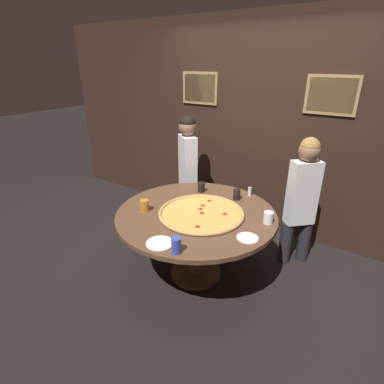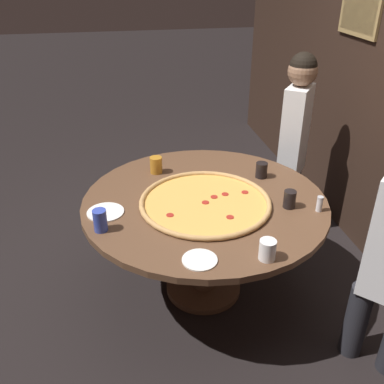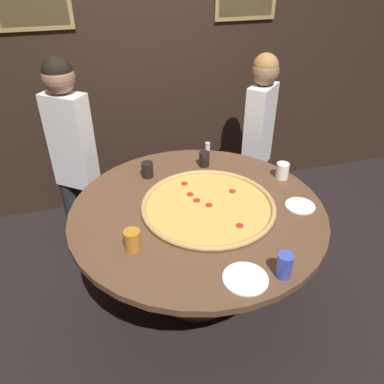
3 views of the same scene
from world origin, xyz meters
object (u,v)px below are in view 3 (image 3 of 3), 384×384
(drink_cup_near_left, at_px, (204,159))
(drink_cup_far_left, at_px, (285,265))
(giant_pizza, at_px, (208,205))
(drink_cup_near_right, at_px, (132,240))
(white_plate_beside_cup, at_px, (245,279))
(condiment_shaker, at_px, (208,149))
(dining_table, at_px, (197,225))
(drink_cup_by_shaker, at_px, (147,170))
(diner_centre_back, at_px, (259,130))
(drink_cup_front_edge, at_px, (282,171))
(white_plate_far_back, at_px, (300,206))
(diner_far_right, at_px, (72,145))

(drink_cup_near_left, xyz_separation_m, drink_cup_far_left, (0.04, -1.12, 0.01))
(giant_pizza, height_order, drink_cup_near_left, drink_cup_near_left)
(drink_cup_near_right, bearing_deg, white_plate_beside_cup, -37.17)
(drink_cup_far_left, relative_size, condiment_shaker, 1.33)
(drink_cup_near_right, relative_size, condiment_shaker, 1.20)
(drink_cup_far_left, xyz_separation_m, condiment_shaker, (0.04, 1.28, -0.02))
(dining_table, relative_size, drink_cup_near_left, 14.04)
(giant_pizza, distance_m, drink_cup_by_shaker, 0.54)
(dining_table, bearing_deg, giant_pizza, -10.21)
(drink_cup_near_left, distance_m, drink_cup_near_right, 0.96)
(dining_table, relative_size, drink_cup_by_shaker, 14.43)
(drink_cup_near_left, height_order, diner_centre_back, diner_centre_back)
(drink_cup_front_edge, relative_size, condiment_shaker, 1.12)
(drink_cup_by_shaker, xyz_separation_m, diner_centre_back, (1.00, 0.37, 0.01))
(white_plate_far_back, bearing_deg, drink_cup_near_right, -174.77)
(drink_cup_near_left, xyz_separation_m, white_plate_far_back, (0.41, -0.64, -0.05))
(drink_cup_near_left, height_order, diner_far_right, diner_far_right)
(white_plate_far_back, relative_size, diner_centre_back, 0.13)
(drink_cup_by_shaker, relative_size, drink_cup_front_edge, 0.98)
(diner_far_right, bearing_deg, white_plate_beside_cup, 154.74)
(drink_cup_by_shaker, bearing_deg, dining_table, -63.78)
(white_plate_far_back, distance_m, white_plate_beside_cup, 0.72)
(giant_pizza, height_order, drink_cup_far_left, drink_cup_far_left)
(drink_cup_near_left, relative_size, white_plate_far_back, 0.61)
(diner_far_right, relative_size, diner_centre_back, 1.04)
(drink_cup_by_shaker, xyz_separation_m, drink_cup_front_edge, (0.87, -0.27, 0.00))
(white_plate_beside_cup, height_order, diner_centre_back, diner_centre_back)
(drink_cup_far_left, bearing_deg, diner_centre_back, 69.59)
(white_plate_beside_cup, bearing_deg, drink_cup_front_edge, 52.76)
(drink_cup_near_right, height_order, drink_cup_far_left, drink_cup_far_left)
(dining_table, height_order, drink_cup_front_edge, drink_cup_front_edge)
(diner_centre_back, bearing_deg, drink_cup_far_left, 26.18)
(white_plate_far_back, height_order, white_plate_beside_cup, same)
(white_plate_beside_cup, height_order, condiment_shaker, condiment_shaker)
(dining_table, relative_size, white_plate_beside_cup, 6.97)
(giant_pizza, bearing_deg, drink_cup_by_shaker, 121.77)
(drink_cup_near_right, relative_size, drink_cup_by_shaker, 1.09)
(drink_cup_near_left, xyz_separation_m, white_plate_beside_cup, (-0.15, -1.10, -0.05))
(drink_cup_far_left, distance_m, condiment_shaker, 1.28)
(giant_pizza, distance_m, drink_cup_near_left, 0.51)
(drink_cup_by_shaker, height_order, condiment_shaker, drink_cup_by_shaker)
(giant_pizza, distance_m, drink_cup_near_right, 0.55)
(dining_table, height_order, white_plate_far_back, white_plate_far_back)
(giant_pizza, relative_size, condiment_shaker, 8.39)
(drink_cup_by_shaker, height_order, diner_centre_back, diner_centre_back)
(drink_cup_near_right, xyz_separation_m, drink_cup_far_left, (0.66, -0.39, 0.01))
(white_plate_far_back, bearing_deg, diner_centre_back, 79.91)
(white_plate_beside_cup, bearing_deg, white_plate_far_back, 39.55)
(giant_pizza, relative_size, white_plate_beside_cup, 3.69)
(dining_table, bearing_deg, drink_cup_by_shaker, 116.22)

